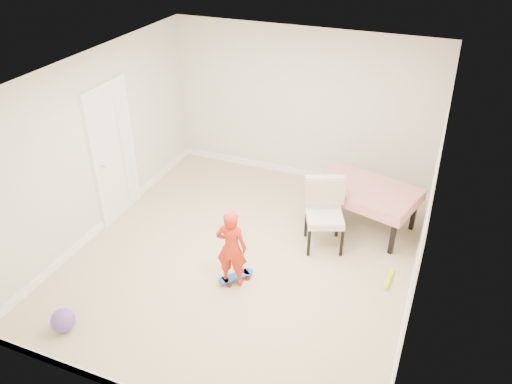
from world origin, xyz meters
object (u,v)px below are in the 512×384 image
at_px(dining_chair, 325,216).
at_px(balloon, 63,320).
at_px(dining_table, 364,206).
at_px(skateboard, 236,278).
at_px(child, 232,250).

xyz_separation_m(dining_chair, balloon, (-2.36, -2.66, -0.37)).
bearing_deg(dining_table, dining_chair, -104.66).
xyz_separation_m(skateboard, balloon, (-1.50, -1.52, 0.10)).
xyz_separation_m(dining_table, dining_chair, (-0.42, -0.71, 0.17)).
height_order(dining_chair, skateboard, dining_chair).
height_order(dining_table, dining_chair, dining_chair).
xyz_separation_m(dining_chair, child, (-0.87, -1.21, 0.03)).
bearing_deg(skateboard, child, -154.27).
bearing_deg(skateboard, dining_chair, 1.84).
bearing_deg(skateboard, balloon, 173.93).
height_order(dining_table, balloon, dining_table).
distance_m(child, balloon, 2.12).
relative_size(skateboard, child, 0.46).
distance_m(dining_chair, balloon, 3.58).
xyz_separation_m(skateboard, child, (-0.02, -0.07, 0.50)).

